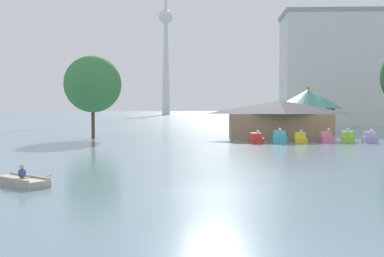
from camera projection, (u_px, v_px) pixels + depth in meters
ground_plane at (210, 192)px, 22.65m from camera, size 2000.00×2000.00×0.00m
rowboat_with_rower at (19, 181)px, 24.63m from camera, size 3.81×3.31×1.20m
pedal_boat_red at (256, 139)px, 54.84m from camera, size 1.61×2.46×1.61m
pedal_boat_cyan at (279, 138)px, 55.37m from camera, size 1.87×2.93×1.79m
pedal_boat_yellow at (300, 139)px, 55.65m from camera, size 1.54×2.52×1.59m
pedal_boat_pink at (326, 138)px, 56.17m from camera, size 1.48×2.72×1.72m
pedal_boat_lime at (347, 138)px, 55.98m from camera, size 2.14×3.12×1.71m
pedal_boat_lavender at (370, 138)px, 55.80m from camera, size 1.75×2.39×1.68m
boathouse at (279, 119)px, 62.62m from camera, size 14.00×7.55×5.11m
green_roof_pavilion at (308, 108)px, 77.63m from camera, size 11.11×11.11×7.82m
shoreline_tree_tall_left at (93, 84)px, 63.87m from camera, size 7.68×7.68×11.15m
background_building_block at (361, 69)px, 119.48m from camera, size 39.69×13.95×28.14m
distant_broadcast_tower at (166, 27)px, 328.83m from camera, size 9.67×9.67×156.76m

